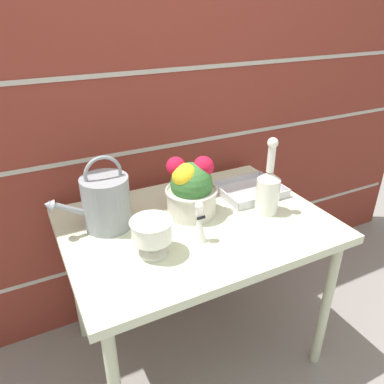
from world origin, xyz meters
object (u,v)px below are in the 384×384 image
at_px(wire_tray, 250,191).
at_px(flower_planter, 191,189).
at_px(glass_decanter, 268,189).
at_px(crystal_pedestal_bowl, 152,232).
at_px(watering_can, 106,202).
at_px(figurine_vase, 199,225).

bearing_deg(wire_tray, flower_planter, -172.46).
relative_size(flower_planter, wire_tray, 0.90).
bearing_deg(glass_decanter, crystal_pedestal_bowl, -174.03).
distance_m(watering_can, crystal_pedestal_bowl, 0.27).
relative_size(flower_planter, glass_decanter, 0.77).
relative_size(watering_can, flower_planter, 1.27).
distance_m(watering_can, glass_decanter, 0.67).
height_order(crystal_pedestal_bowl, wire_tray, crystal_pedestal_bowl).
relative_size(watering_can, crystal_pedestal_bowl, 2.13).
relative_size(glass_decanter, figurine_vase, 2.02).
distance_m(crystal_pedestal_bowl, flower_planter, 0.32).
bearing_deg(flower_planter, glass_decanter, -24.09).
height_order(watering_can, crystal_pedestal_bowl, watering_can).
relative_size(watering_can, wire_tray, 1.14).
xyz_separation_m(glass_decanter, figurine_vase, (-0.36, -0.06, -0.04)).
height_order(flower_planter, figurine_vase, flower_planter).
bearing_deg(flower_planter, figurine_vase, -108.26).
height_order(figurine_vase, wire_tray, figurine_vase).
relative_size(flower_planter, figurine_vase, 1.56).
bearing_deg(flower_planter, wire_tray, 7.54).
bearing_deg(wire_tray, watering_can, 178.33).
xyz_separation_m(watering_can, glass_decanter, (0.64, -0.20, 0.00)).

